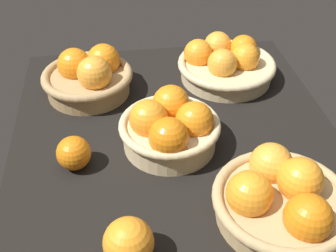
{
  "coord_description": "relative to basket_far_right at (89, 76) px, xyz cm",
  "views": [
    {
      "loc": [
        -70.3,
        12.07,
        62.95
      ],
      "look_at": [
        -0.13,
        2.08,
        7.0
      ],
      "focal_mm": 45.53,
      "sensor_mm": 36.0,
      "label": 1
    }
  ],
  "objects": [
    {
      "name": "basket_far_right",
      "position": [
        0.0,
        0.0,
        0.0
      ],
      "size": [
        22.41,
        22.41,
        11.65
      ],
      "color": "tan",
      "rests_on": "market_tray"
    },
    {
      "name": "loose_orange_back_gap",
      "position": [
        -50.26,
        -6.28,
        -0.57
      ],
      "size": [
        8.2,
        8.2,
        8.2
      ],
      "primitive_type": "sphere",
      "color": "orange",
      "rests_on": "market_tray"
    },
    {
      "name": "basket_center",
      "position": [
        -23.37,
        -16.83,
        0.34
      ],
      "size": [
        21.33,
        21.33,
        11.52
      ],
      "color": "#D3BC8C",
      "rests_on": "market_tray"
    },
    {
      "name": "loose_orange_front_gap",
      "position": [
        -26.99,
        3.03,
        -1.21
      ],
      "size": [
        6.93,
        6.93,
        6.93
      ],
      "primitive_type": "sphere",
      "color": "orange",
      "rests_on": "market_tray"
    },
    {
      "name": "basket_near_right",
      "position": [
        2.43,
        -35.35,
        -0.66
      ],
      "size": [
        25.41,
        25.41,
        10.03
      ],
      "color": "#D3BC8C",
      "rests_on": "market_tray"
    },
    {
      "name": "basket_near_left",
      "position": [
        -45.11,
        -33.14,
        -0.31
      ],
      "size": [
        24.43,
        24.43,
        11.04
      ],
      "color": "tan",
      "rests_on": "market_tray"
    },
    {
      "name": "market_tray",
      "position": [
        -21.59,
        -18.71,
        -6.17
      ],
      "size": [
        84.0,
        72.0,
        3.0
      ],
      "primitive_type": "cube",
      "color": "black",
      "rests_on": "ground"
    }
  ]
}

